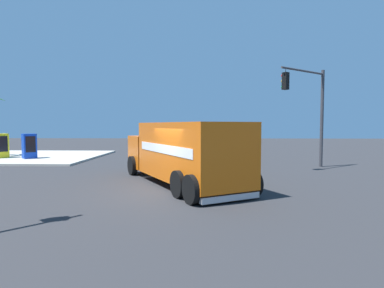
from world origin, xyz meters
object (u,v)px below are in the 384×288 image
(delivery_truck, at_px, (182,152))
(vending_machine_red, at_px, (29,146))
(traffic_light_secondary, at_px, (310,103))
(vending_machine_blue, at_px, (1,146))

(delivery_truck, relative_size, vending_machine_red, 4.67)
(traffic_light_secondary, height_order, vending_machine_red, traffic_light_secondary)
(traffic_light_secondary, height_order, vending_machine_blue, traffic_light_secondary)
(traffic_light_secondary, relative_size, vending_machine_red, 3.27)
(delivery_truck, height_order, vending_machine_blue, delivery_truck)
(delivery_truck, xyz_separation_m, traffic_light_secondary, (5.36, -7.40, 2.52))
(traffic_light_secondary, bearing_deg, vending_machine_blue, 79.30)
(vending_machine_red, xyz_separation_m, vending_machine_blue, (0.32, 2.37, 0.00))
(traffic_light_secondary, xyz_separation_m, vending_machine_red, (3.80, 19.45, -2.90))
(traffic_light_secondary, bearing_deg, vending_machine_red, 78.94)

